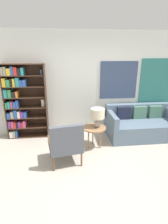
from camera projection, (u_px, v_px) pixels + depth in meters
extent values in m
plane|color=#B2A899|center=(91.00, 177.00, 3.18)|extent=(14.00, 14.00, 0.00)
cube|color=silver|center=(80.00, 84.00, 4.66)|extent=(6.40, 0.06, 2.70)
cube|color=#334260|center=(119.00, 80.00, 4.70)|extent=(1.01, 0.02, 0.99)
cube|color=#286B66|center=(157.00, 84.00, 4.85)|extent=(1.01, 0.02, 1.35)
cube|color=#422B1E|center=(6.00, 103.00, 4.41)|extent=(0.02, 0.30, 1.91)
cube|color=#422B1E|center=(46.00, 101.00, 4.52)|extent=(0.02, 0.30, 1.91)
cube|color=#422B1E|center=(22.00, 64.00, 4.16)|extent=(1.04, 0.30, 0.02)
cube|color=#422B1E|center=(30.00, 135.00, 4.77)|extent=(1.04, 0.30, 0.02)
cube|color=#422B1E|center=(27.00, 101.00, 4.60)|extent=(1.04, 0.01, 1.91)
cube|color=#422B1E|center=(29.00, 126.00, 4.68)|extent=(1.04, 0.30, 0.02)
cube|color=silver|center=(12.00, 134.00, 4.64)|extent=(0.08, 0.18, 0.17)
cube|color=gray|center=(15.00, 133.00, 4.66)|extent=(0.06, 0.21, 0.18)
cube|color=#2D56A8|center=(17.00, 133.00, 4.65)|extent=(0.04, 0.17, 0.19)
cube|color=#422B1E|center=(28.00, 117.00, 4.59)|extent=(1.04, 0.30, 0.02)
cube|color=#7A338C|center=(10.00, 124.00, 4.56)|extent=(0.06, 0.21, 0.19)
cube|color=#B24C6B|center=(13.00, 124.00, 4.59)|extent=(0.06, 0.24, 0.19)
cube|color=red|center=(16.00, 124.00, 4.59)|extent=(0.05, 0.22, 0.17)
cube|color=black|center=(18.00, 124.00, 4.58)|extent=(0.04, 0.19, 0.17)
cube|color=#7A338C|center=(20.00, 124.00, 4.61)|extent=(0.06, 0.24, 0.16)
cube|color=red|center=(23.00, 125.00, 4.59)|extent=(0.04, 0.18, 0.14)
cube|color=#B24C6B|center=(25.00, 123.00, 4.60)|extent=(0.07, 0.20, 0.18)
cube|color=#422B1E|center=(27.00, 107.00, 4.51)|extent=(1.04, 0.30, 0.02)
cube|color=#2D56A8|center=(9.00, 115.00, 4.48)|extent=(0.08, 0.20, 0.14)
cube|color=gray|center=(13.00, 114.00, 4.51)|extent=(0.07, 0.25, 0.18)
cube|color=#2D56A8|center=(16.00, 114.00, 4.49)|extent=(0.08, 0.19, 0.22)
cube|color=silver|center=(19.00, 114.00, 4.51)|extent=(0.06, 0.22, 0.18)
cube|color=#7A338C|center=(22.00, 114.00, 4.52)|extent=(0.07, 0.21, 0.17)
cube|color=#2D56A8|center=(26.00, 114.00, 4.52)|extent=(0.07, 0.19, 0.16)
cube|color=#422B1E|center=(26.00, 97.00, 4.42)|extent=(1.04, 0.30, 0.02)
cube|color=#338C4C|center=(7.00, 105.00, 4.41)|extent=(0.05, 0.24, 0.15)
cube|color=teal|center=(10.00, 104.00, 4.40)|extent=(0.06, 0.21, 0.16)
cube|color=#B24C6B|center=(13.00, 104.00, 4.43)|extent=(0.04, 0.25, 0.17)
cube|color=#2D56A8|center=(15.00, 105.00, 4.40)|extent=(0.07, 0.18, 0.16)
cube|color=#2D56A8|center=(18.00, 104.00, 4.42)|extent=(0.05, 0.21, 0.20)
cylinder|color=beige|center=(43.00, 103.00, 4.52)|extent=(0.11, 0.11, 0.19)
cube|color=#422B1E|center=(24.00, 86.00, 4.34)|extent=(1.04, 0.30, 0.02)
cube|color=teal|center=(6.00, 93.00, 4.29)|extent=(0.08, 0.18, 0.21)
cube|color=#338C4C|center=(10.00, 93.00, 4.32)|extent=(0.08, 0.21, 0.20)
cube|color=black|center=(14.00, 94.00, 4.32)|extent=(0.08, 0.18, 0.15)
cube|color=orange|center=(17.00, 94.00, 4.34)|extent=(0.05, 0.21, 0.15)
cube|color=#422B1E|center=(23.00, 75.00, 4.25)|extent=(1.04, 0.30, 0.02)
cube|color=gold|center=(5.00, 82.00, 4.21)|extent=(0.08, 0.20, 0.21)
cube|color=#338C4C|center=(9.00, 83.00, 4.25)|extent=(0.08, 0.23, 0.17)
cube|color=black|center=(12.00, 82.00, 4.26)|extent=(0.05, 0.25, 0.20)
cube|color=gold|center=(14.00, 82.00, 4.25)|extent=(0.06, 0.22, 0.20)
cube|color=teal|center=(18.00, 82.00, 4.24)|extent=(0.09, 0.18, 0.22)
cube|color=#2D56A8|center=(21.00, 83.00, 4.25)|extent=(0.06, 0.17, 0.16)
cube|color=#2D56A8|center=(25.00, 83.00, 4.28)|extent=(0.08, 0.23, 0.17)
cube|color=gray|center=(3.00, 71.00, 4.14)|extent=(0.06, 0.22, 0.20)
cube|color=gray|center=(5.00, 71.00, 4.13)|extent=(0.06, 0.19, 0.21)
cube|color=gold|center=(9.00, 72.00, 4.16)|extent=(0.09, 0.22, 0.17)
cube|color=#2D56A8|center=(13.00, 71.00, 4.17)|extent=(0.06, 0.25, 0.21)
cube|color=red|center=(16.00, 71.00, 4.16)|extent=(0.08, 0.20, 0.19)
cube|color=black|center=(19.00, 72.00, 4.19)|extent=(0.06, 0.23, 0.16)
cube|color=teal|center=(23.00, 71.00, 4.19)|extent=(0.06, 0.22, 0.18)
cylinder|color=#334C6B|center=(41.00, 72.00, 4.27)|extent=(0.08, 0.08, 0.12)
cylinder|color=brown|center=(75.00, 146.00, 3.94)|extent=(0.04, 0.04, 0.30)
cylinder|color=brown|center=(50.00, 150.00, 3.79)|extent=(0.04, 0.04, 0.30)
cylinder|color=brown|center=(82.00, 159.00, 3.45)|extent=(0.04, 0.04, 0.30)
cylinder|color=brown|center=(54.00, 164.00, 3.30)|extent=(0.04, 0.04, 0.30)
cube|color=#4C515B|center=(65.00, 146.00, 3.56)|extent=(0.73, 0.72, 0.08)
cube|color=#4C515B|center=(67.00, 139.00, 3.23)|extent=(0.64, 0.21, 0.51)
cube|color=brown|center=(79.00, 138.00, 3.59)|extent=(0.14, 0.56, 0.04)
cube|color=brown|center=(50.00, 142.00, 3.43)|extent=(0.14, 0.56, 0.04)
cube|color=slate|center=(141.00, 129.00, 4.67)|extent=(1.80, 0.94, 0.44)
cube|color=slate|center=(137.00, 110.00, 4.89)|extent=(1.80, 0.20, 0.37)
cube|color=slate|center=(112.00, 118.00, 4.47)|extent=(0.12, 0.94, 0.26)
cube|color=#1E2338|center=(124.00, 113.00, 4.71)|extent=(0.36, 0.12, 0.34)
cube|color=#4C7A66|center=(140.00, 112.00, 4.76)|extent=(0.36, 0.12, 0.34)
cube|color=#4C7A66|center=(155.00, 112.00, 4.80)|extent=(0.36, 0.12, 0.34)
cylinder|color=#99704C|center=(94.00, 128.00, 4.07)|extent=(0.55, 0.55, 0.03)
cylinder|color=#99704C|center=(93.00, 134.00, 4.31)|extent=(0.03, 0.03, 0.48)
cylinder|color=#99704C|center=(89.00, 139.00, 4.06)|extent=(0.03, 0.03, 0.48)
cylinder|color=#99704C|center=(101.00, 139.00, 4.09)|extent=(0.03, 0.03, 0.48)
ellipsoid|color=#A59E93|center=(97.00, 124.00, 4.06)|extent=(0.17, 0.17, 0.16)
cylinder|color=tan|center=(98.00, 119.00, 4.02)|extent=(0.02, 0.02, 0.06)
cylinder|color=beige|center=(98.00, 113.00, 3.98)|extent=(0.32, 0.32, 0.22)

